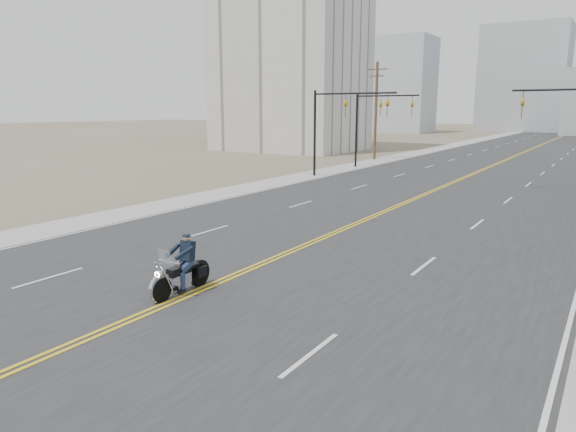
# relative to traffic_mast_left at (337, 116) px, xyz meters

# --- Properties ---
(ground_plane) EXTENTS (400.00, 400.00, 0.00)m
(ground_plane) POSITION_rel_traffic_mast_left_xyz_m (8.98, -32.00, -4.94)
(ground_plane) COLOR #776D56
(ground_plane) RESTS_ON ground
(road) EXTENTS (20.00, 200.00, 0.01)m
(road) POSITION_rel_traffic_mast_left_xyz_m (8.98, 38.00, -4.93)
(road) COLOR #303033
(road) RESTS_ON ground
(sidewalk_left) EXTENTS (3.00, 200.00, 0.01)m
(sidewalk_left) POSITION_rel_traffic_mast_left_xyz_m (-2.52, 38.00, -4.93)
(sidewalk_left) COLOR #A5A5A0
(sidewalk_left) RESTS_ON ground
(traffic_mast_left) EXTENTS (7.10, 0.26, 7.00)m
(traffic_mast_left) POSITION_rel_traffic_mast_left_xyz_m (0.00, 0.00, 0.00)
(traffic_mast_left) COLOR black
(traffic_mast_left) RESTS_ON ground
(traffic_mast_far) EXTENTS (6.10, 0.26, 7.00)m
(traffic_mast_far) POSITION_rel_traffic_mast_left_xyz_m (-0.33, 8.00, -0.06)
(traffic_mast_far) COLOR black
(traffic_mast_far) RESTS_ON ground
(utility_pole_left) EXTENTS (2.20, 0.30, 10.50)m
(utility_pole_left) POSITION_rel_traffic_mast_left_xyz_m (-3.52, 16.00, 0.54)
(utility_pole_left) COLOR brown
(utility_pole_left) RESTS_ON ground
(apartment_block) EXTENTS (18.00, 14.00, 30.00)m
(apartment_block) POSITION_rel_traffic_mast_left_xyz_m (-19.02, 23.00, 10.06)
(apartment_block) COLOR silver
(apartment_block) RESTS_ON ground
(haze_bldg_a) EXTENTS (14.00, 12.00, 22.00)m
(haze_bldg_a) POSITION_rel_traffic_mast_left_xyz_m (-26.02, 83.00, 6.06)
(haze_bldg_a) COLOR #B7BCC6
(haze_bldg_a) RESTS_ON ground
(haze_bldg_d) EXTENTS (20.00, 15.00, 26.00)m
(haze_bldg_d) POSITION_rel_traffic_mast_left_xyz_m (-3.02, 108.00, 8.06)
(haze_bldg_d) COLOR #ADB2B7
(haze_bldg_d) RESTS_ON ground
(haze_bldg_f) EXTENTS (12.00, 12.00, 16.00)m
(haze_bldg_f) POSITION_rel_traffic_mast_left_xyz_m (-41.02, 98.00, 3.06)
(haze_bldg_f) COLOR #ADB2B7
(haze_bldg_f) RESTS_ON ground
(motorcyclist) EXTENTS (1.04, 2.34, 1.81)m
(motorcyclist) POSITION_rel_traffic_mast_left_xyz_m (8.66, -26.66, -4.03)
(motorcyclist) COLOR black
(motorcyclist) RESTS_ON ground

